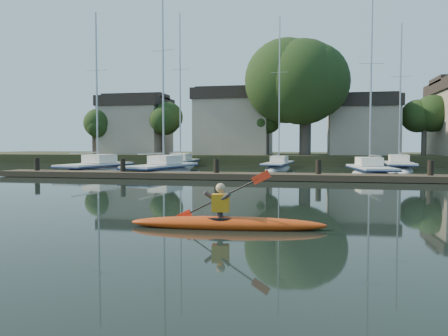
% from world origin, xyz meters
% --- Properties ---
extents(ground, '(160.00, 160.00, 0.00)m').
position_xyz_m(ground, '(0.00, 0.00, 0.00)').
color(ground, black).
rests_on(ground, ground).
extents(kayak, '(4.87, 1.02, 1.55)m').
position_xyz_m(kayak, '(0.51, -1.18, 0.19)').
color(kayak, '#CD4D0F').
rests_on(kayak, ground).
extents(dock, '(34.00, 2.00, 1.80)m').
position_xyz_m(dock, '(0.00, 14.00, 0.20)').
color(dock, '#413525').
rests_on(dock, ground).
extents(sailboat_0, '(3.50, 8.57, 13.21)m').
position_xyz_m(sailboat_0, '(-13.05, 18.27, -0.22)').
color(sailboat_0, silver).
rests_on(sailboat_0, ground).
extents(sailboat_1, '(3.79, 9.46, 15.06)m').
position_xyz_m(sailboat_1, '(-7.78, 17.87, -0.20)').
color(sailboat_1, silver).
rests_on(sailboat_1, ground).
extents(sailboat_3, '(2.88, 8.24, 13.01)m').
position_xyz_m(sailboat_3, '(6.50, 19.01, -0.19)').
color(sailboat_3, silver).
rests_on(sailboat_3, ground).
extents(sailboat_5, '(2.51, 9.51, 15.63)m').
position_xyz_m(sailboat_5, '(-9.43, 27.61, -0.19)').
color(sailboat_5, silver).
rests_on(sailboat_5, ground).
extents(sailboat_6, '(2.67, 9.12, 14.30)m').
position_xyz_m(sailboat_6, '(-0.18, 26.59, -0.17)').
color(sailboat_6, silver).
rests_on(sailboat_6, ground).
extents(sailboat_7, '(2.93, 8.43, 13.32)m').
position_xyz_m(sailboat_7, '(9.72, 26.39, -0.20)').
color(sailboat_7, silver).
rests_on(sailboat_7, ground).
extents(shore, '(90.00, 25.25, 12.75)m').
position_xyz_m(shore, '(1.61, 40.29, 3.23)').
color(shore, '#272F17').
rests_on(shore, ground).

